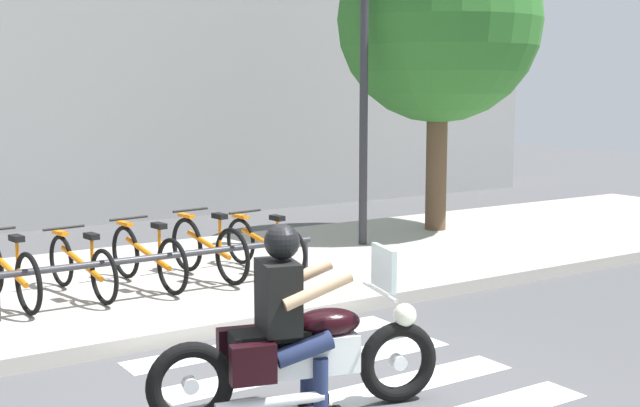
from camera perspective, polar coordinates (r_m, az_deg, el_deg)
name	(u,v)px	position (r m, az deg, el deg)	size (l,w,h in m)	color
sidewalk	(101,291)	(10.09, -14.59, -5.74)	(24.00, 4.40, 0.15)	#A8A399
crosswalk_stripe_2	(368,393)	(6.84, 3.24, -12.67)	(2.80, 0.40, 0.01)	white
crosswalk_stripe_3	(313,365)	(7.46, -0.49, -10.89)	(2.80, 0.40, 0.01)	white
crosswalk_stripe_4	(267,342)	(8.11, -3.60, -9.35)	(2.80, 0.40, 0.01)	white
motorcycle	(300,354)	(6.28, -1.38, -10.17)	(2.19, 0.88, 1.22)	black
rider	(289,307)	(6.16, -2.10, -6.99)	(0.72, 0.65, 1.44)	black
bicycle_0	(9,272)	(9.33, -20.30, -4.39)	(0.48, 1.66, 0.77)	black
bicycle_1	(82,266)	(9.53, -15.83, -4.07)	(0.48, 1.66, 0.72)	black
bicycle_2	(148,257)	(9.77, -11.58, -3.54)	(0.48, 1.70, 0.76)	black
bicycle_3	(209,248)	(10.07, -7.55, -3.02)	(0.48, 1.64, 0.80)	black
bicycle_4	(264,244)	(10.42, -3.78, -2.78)	(0.48, 1.62, 0.72)	black
bike_rack	(167,259)	(9.26, -10.30, -3.72)	(3.64, 0.07, 0.49)	#333338
street_lamp	(364,80)	(12.06, 2.98, 8.35)	(0.28, 0.28, 4.12)	#2D2D33
tree_near_rack	(439,21)	(13.49, 8.06, 12.10)	(3.18, 3.18, 5.03)	brown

